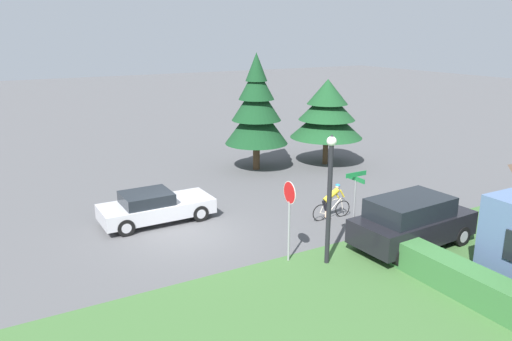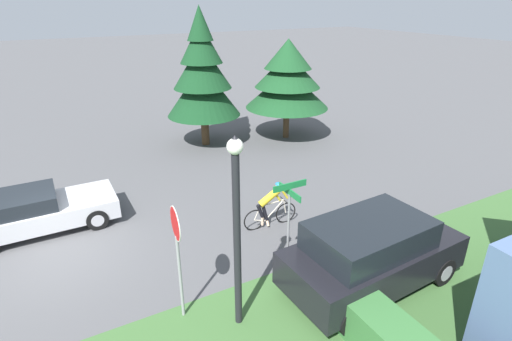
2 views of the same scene
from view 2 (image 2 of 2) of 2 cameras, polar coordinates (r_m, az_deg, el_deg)
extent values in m
plane|color=#515154|center=(12.57, -25.79, -10.89)|extent=(140.00, 140.00, 0.00)
cube|color=#BCBCC1|center=(13.95, -28.53, -5.38)|extent=(1.86, 4.47, 0.58)
cube|color=black|center=(13.76, -30.57, -3.80)|extent=(1.63, 1.91, 0.45)
cylinder|color=black|center=(14.77, -22.71, -3.63)|extent=(0.30, 0.66, 0.66)
cylinder|color=#ADADB2|center=(14.77, -22.71, -3.63)|extent=(0.32, 0.39, 0.38)
cylinder|color=black|center=(13.35, -21.78, -6.41)|extent=(0.30, 0.66, 0.66)
cylinder|color=#ADADB2|center=(13.35, -21.78, -6.41)|extent=(0.32, 0.39, 0.38)
torus|color=black|center=(12.33, -0.24, -7.10)|extent=(0.08, 0.71, 0.71)
torus|color=black|center=(12.76, 4.26, -6.03)|extent=(0.08, 0.71, 0.71)
cylinder|color=beige|center=(12.35, 0.92, -6.21)|extent=(0.05, 0.19, 0.55)
cylinder|color=beige|center=(12.50, 2.61, -5.70)|extent=(0.08, 0.68, 0.63)
cylinder|color=beige|center=(12.34, 2.31, -4.67)|extent=(0.09, 0.81, 0.09)
cylinder|color=beige|center=(12.42, 0.50, -7.16)|extent=(0.06, 0.36, 0.15)
cylinder|color=beige|center=(12.26, 0.18, -6.14)|extent=(0.04, 0.23, 0.44)
cylinder|color=beige|center=(12.63, 4.12, -5.11)|extent=(0.04, 0.13, 0.49)
cylinder|color=black|center=(12.49, 3.97, -4.18)|extent=(0.44, 0.05, 0.02)
ellipsoid|color=black|center=(12.18, 0.60, -5.09)|extent=(0.09, 0.20, 0.05)
cylinder|color=black|center=(12.26, 0.60, -5.81)|extent=(0.13, 0.26, 0.46)
cylinder|color=black|center=(12.37, 1.25, -5.96)|extent=(0.13, 0.27, 0.61)
cylinder|color=beige|center=(12.47, 0.91, -7.19)|extent=(0.08, 0.08, 0.30)
cylinder|color=beige|center=(12.55, 1.66, -7.48)|extent=(0.17, 0.08, 0.21)
cylinder|color=yellow|center=(12.19, 1.90, -3.85)|extent=(0.26, 0.74, 0.56)
cylinder|color=yellow|center=(12.30, 3.03, -3.67)|extent=(0.09, 0.27, 0.36)
cylinder|color=yellow|center=(12.44, 4.13, -3.39)|extent=(0.09, 0.27, 0.36)
sphere|color=beige|center=(12.17, 3.20, -2.20)|extent=(0.19, 0.19, 0.19)
ellipsoid|color=#267FBF|center=(12.15, 3.21, -1.99)|extent=(0.22, 0.18, 0.12)
cube|color=black|center=(10.38, 16.31, -12.04)|extent=(2.23, 4.62, 0.85)
cube|color=black|center=(9.82, 15.92, -8.84)|extent=(1.91, 2.96, 0.68)
cylinder|color=black|center=(12.07, 18.07, -8.98)|extent=(0.29, 0.74, 0.73)
cylinder|color=#ADADB2|center=(12.07, 18.07, -8.98)|extent=(0.29, 0.44, 0.42)
cylinder|color=black|center=(11.23, 25.05, -12.86)|extent=(0.29, 0.74, 0.73)
cylinder|color=#ADADB2|center=(11.23, 25.05, -12.86)|extent=(0.29, 0.44, 0.42)
cylinder|color=black|center=(10.24, 6.16, -14.26)|extent=(0.29, 0.74, 0.73)
cylinder|color=#ADADB2|center=(10.24, 6.16, -14.26)|extent=(0.29, 0.44, 0.42)
cylinder|color=black|center=(9.23, 13.34, -19.87)|extent=(0.29, 0.74, 0.73)
cylinder|color=#ADADB2|center=(9.23, 13.34, -19.87)|extent=(0.29, 0.44, 0.42)
cylinder|color=gray|center=(9.08, -10.76, -14.78)|extent=(0.07, 0.07, 2.09)
cylinder|color=red|center=(8.32, -11.46, -7.45)|extent=(0.71, 0.07, 0.71)
cylinder|color=silver|center=(8.32, -11.46, -7.45)|extent=(0.75, 0.07, 0.75)
cylinder|color=black|center=(8.23, -2.70, -10.68)|extent=(0.15, 0.15, 3.99)
sphere|color=white|center=(7.25, -3.02, 3.44)|extent=(0.31, 0.31, 0.31)
cone|color=black|center=(7.19, -3.04, 4.62)|extent=(0.19, 0.19, 0.13)
cylinder|color=gray|center=(9.92, 4.59, -9.64)|extent=(0.06, 0.06, 2.40)
cube|color=#197238|center=(9.29, 4.84, -3.10)|extent=(0.90, 0.03, 0.16)
cube|color=#197238|center=(9.22, 4.87, -2.21)|extent=(0.03, 0.90, 0.16)
cylinder|color=#4C3823|center=(19.55, -7.28, 5.83)|extent=(0.38, 0.38, 1.48)
cone|color=#143D1E|center=(19.06, -7.57, 11.28)|extent=(3.43, 3.43, 2.33)
cone|color=#143D1E|center=(18.86, -7.76, 14.66)|extent=(2.68, 2.68, 2.05)
cone|color=#143D1E|center=(18.73, -7.93, 17.64)|extent=(1.92, 1.92, 1.77)
cone|color=#143D1E|center=(18.67, -8.08, 20.18)|extent=(1.17, 1.17, 1.49)
cylinder|color=#4C3823|center=(20.44, 4.33, 6.89)|extent=(0.30, 0.30, 1.58)
cone|color=#194723|center=(20.03, 4.48, 11.56)|extent=(4.09, 4.09, 1.83)
cone|color=#194723|center=(19.86, 4.56, 14.09)|extent=(3.19, 3.19, 1.61)
cone|color=#194723|center=(19.75, 4.64, 16.31)|extent=(2.29, 2.29, 1.39)
camera|label=1|loc=(8.84, -158.95, -16.74)|focal=35.00mm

